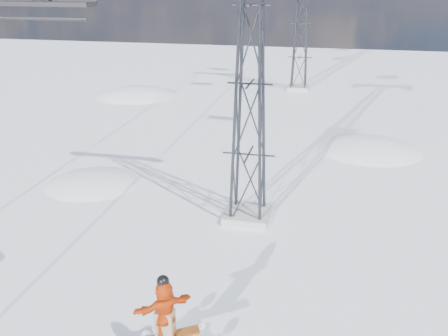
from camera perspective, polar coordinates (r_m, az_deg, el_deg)
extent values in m
sphere|color=white|center=(28.26, -13.26, -16.13)|extent=(16.00, 16.00, 16.00)
sphere|color=white|center=(33.69, 14.49, -13.35)|extent=(20.00, 20.00, 20.00)
sphere|color=white|center=(45.53, -9.12, -4.63)|extent=(22.00, 22.00, 22.00)
cube|color=#999999|center=(20.31, 2.70, -5.35)|extent=(1.80, 1.80, 0.30)
cube|color=#999999|center=(43.98, 8.46, 9.05)|extent=(1.80, 1.80, 0.30)
imported|color=#C83A08|center=(12.27, -6.77, -15.77)|extent=(1.42, 1.28, 1.57)
cube|color=#826D50|center=(12.53, -6.69, -17.32)|extent=(0.55, 0.54, 0.72)
sphere|color=black|center=(11.82, -6.94, -12.80)|extent=(0.29, 0.29, 0.29)
cube|color=black|center=(9.95, -20.02, 17.24)|extent=(1.92, 0.43, 0.08)
cylinder|color=black|center=(9.76, -20.59, 15.69)|extent=(1.92, 0.06, 0.06)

